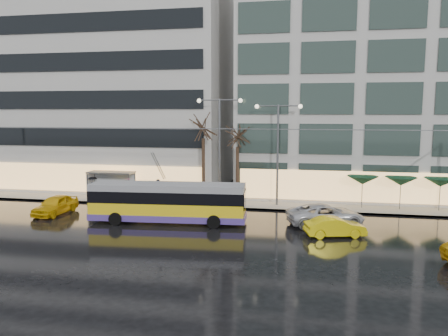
% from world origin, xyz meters
% --- Properties ---
extents(ground, '(140.00, 140.00, 0.00)m').
position_xyz_m(ground, '(0.00, 0.00, 0.00)').
color(ground, black).
rests_on(ground, ground).
extents(sidewalk, '(80.00, 10.00, 0.15)m').
position_xyz_m(sidewalk, '(2.00, 14.00, 0.07)').
color(sidewalk, gray).
rests_on(sidewalk, ground).
extents(kerb, '(80.00, 0.10, 0.15)m').
position_xyz_m(kerb, '(2.00, 9.05, 0.07)').
color(kerb, slate).
rests_on(kerb, ground).
extents(building_left, '(34.00, 14.00, 22.00)m').
position_xyz_m(building_left, '(-16.00, 19.00, 11.15)').
color(building_left, '#B2AFAA').
rests_on(building_left, sidewalk).
extents(building_right, '(32.00, 14.00, 25.00)m').
position_xyz_m(building_right, '(19.00, 19.00, 12.65)').
color(building_right, '#B2AFAA').
rests_on(building_right, sidewalk).
extents(trolleybus, '(11.45, 4.64, 5.25)m').
position_xyz_m(trolleybus, '(-0.47, 3.79, 1.42)').
color(trolleybus, yellow).
rests_on(trolleybus, ground).
extents(catenary, '(42.24, 5.12, 7.00)m').
position_xyz_m(catenary, '(1.00, 7.94, 4.25)').
color(catenary, '#595B60').
rests_on(catenary, ground).
extents(bus_shelter, '(4.20, 1.60, 2.51)m').
position_xyz_m(bus_shelter, '(-8.38, 10.69, 1.96)').
color(bus_shelter, '#595B60').
rests_on(bus_shelter, sidewalk).
extents(street_lamp_near, '(3.96, 0.36, 9.03)m').
position_xyz_m(street_lamp_near, '(2.00, 10.80, 5.99)').
color(street_lamp_near, '#595B60').
rests_on(street_lamp_near, sidewalk).
extents(street_lamp_far, '(3.96, 0.36, 8.53)m').
position_xyz_m(street_lamp_far, '(7.00, 10.80, 5.71)').
color(street_lamp_far, '#595B60').
rests_on(street_lamp_far, sidewalk).
extents(tree_a, '(3.20, 3.20, 8.40)m').
position_xyz_m(tree_a, '(0.50, 11.00, 7.09)').
color(tree_a, black).
rests_on(tree_a, sidewalk).
extents(tree_b, '(3.20, 3.20, 7.70)m').
position_xyz_m(tree_b, '(3.50, 11.20, 6.40)').
color(tree_b, black).
rests_on(tree_b, sidewalk).
extents(parasol_a, '(2.50, 2.50, 2.65)m').
position_xyz_m(parasol_a, '(14.00, 11.00, 2.45)').
color(parasol_a, '#595B60').
rests_on(parasol_a, sidewalk).
extents(parasol_b, '(2.50, 2.50, 2.65)m').
position_xyz_m(parasol_b, '(17.00, 11.00, 2.45)').
color(parasol_b, '#595B60').
rests_on(parasol_b, sidewalk).
extents(parasol_c, '(2.50, 2.50, 2.65)m').
position_xyz_m(parasol_c, '(20.00, 11.00, 2.45)').
color(parasol_c, '#595B60').
rests_on(parasol_c, sidewalk).
extents(taxi_a, '(2.04, 4.52, 1.51)m').
position_xyz_m(taxi_a, '(-10.04, 4.65, 0.75)').
color(taxi_a, '#E3AF0B').
rests_on(taxi_a, ground).
extents(taxi_b, '(4.14, 2.37, 1.29)m').
position_xyz_m(taxi_b, '(11.32, 2.41, 0.65)').
color(taxi_b, yellow).
rests_on(taxi_b, ground).
extents(sedan_silver, '(6.01, 4.11, 1.53)m').
position_xyz_m(sedan_silver, '(10.84, 5.19, 0.76)').
color(sedan_silver, silver).
rests_on(sedan_silver, ground).
extents(pedestrian_a, '(1.06, 1.08, 2.19)m').
position_xyz_m(pedestrian_a, '(-5.86, 9.40, 1.56)').
color(pedestrian_a, black).
rests_on(pedestrian_a, sidewalk).
extents(pedestrian_b, '(1.07, 0.98, 1.77)m').
position_xyz_m(pedestrian_b, '(-3.94, 11.49, 1.04)').
color(pedestrian_b, black).
rests_on(pedestrian_b, sidewalk).
extents(pedestrian_c, '(1.19, 1.09, 2.11)m').
position_xyz_m(pedestrian_c, '(-9.55, 9.94, 1.26)').
color(pedestrian_c, black).
rests_on(pedestrian_c, sidewalk).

